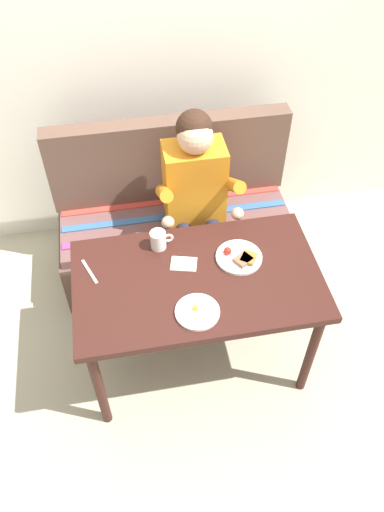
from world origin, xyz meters
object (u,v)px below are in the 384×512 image
table (197,288)px  napkin (184,264)px  plate_breakfast (240,257)px  person (197,193)px  fork (90,271)px  couch (175,226)px  coffee_mug (159,239)px  plate_eggs (197,312)px

table → napkin: size_ratio=9.43×
napkin → plate_breakfast: bearing=-3.3°
plate_breakfast → person: bearing=103.7°
person → fork: bearing=-143.1°
couch → fork: (-0.51, -0.64, 0.40)m
person → napkin: person is taller
table → coffee_mug: bearing=123.4°
fork → person: bearing=15.5°
coffee_mug → napkin: 0.18m
plate_breakfast → plate_eggs: bearing=-133.5°
table → fork: size_ratio=7.06×
plate_breakfast → fork: 0.74m
table → napkin: 0.14m
plate_eggs → coffee_mug: 0.46m
couch → fork: size_ratio=8.47×
coffee_mug → napkin: size_ratio=0.93×
table → coffee_mug: 0.31m
fork → napkin: bearing=-25.6°
couch → fork: bearing=-128.7°
couch → coffee_mug: couch is taller
plate_breakfast → fork: bearing=176.2°
plate_eggs → napkin: size_ratio=1.61×
couch → person: 0.46m
table → plate_breakfast: plate_breakfast is taller
plate_breakfast → plate_eggs: plate_breakfast is taller
plate_eggs → coffee_mug: bearing=104.7°
table → fork: bearing=165.9°
plate_breakfast → coffee_mug: size_ratio=1.95×
person → fork: (-0.62, -0.46, -0.01)m
person → fork: person is taller
plate_eggs → person: bearing=79.7°
coffee_mug → table: bearing=-56.6°
person → plate_breakfast: size_ratio=5.26×
person → plate_breakfast: bearing=-76.3°
couch → coffee_mug: bearing=-106.3°
person → coffee_mug: bearing=-126.1°
table → plate_eggs: 0.23m
plate_breakfast → coffee_mug: 0.42m
napkin → plate_eggs: bearing=-87.7°
couch → plate_breakfast: size_ratio=6.24×
table → couch: (0.00, 0.76, -0.32)m
coffee_mug → fork: bearing=-163.3°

